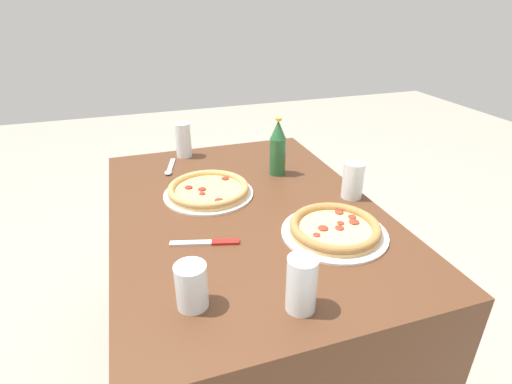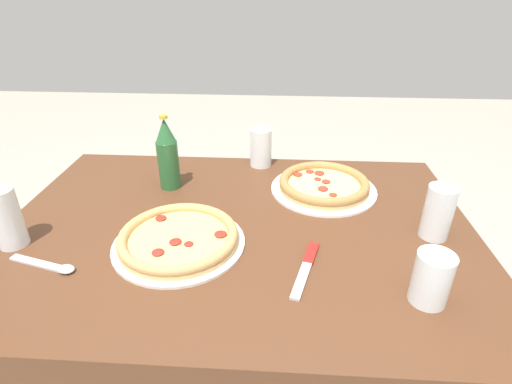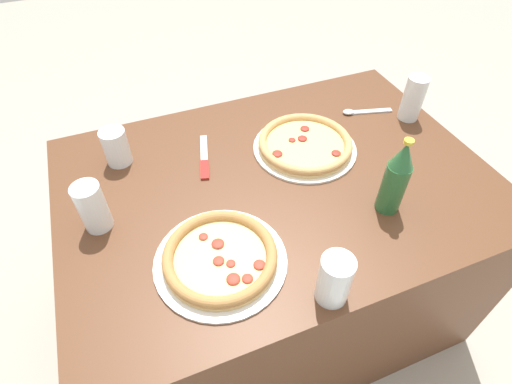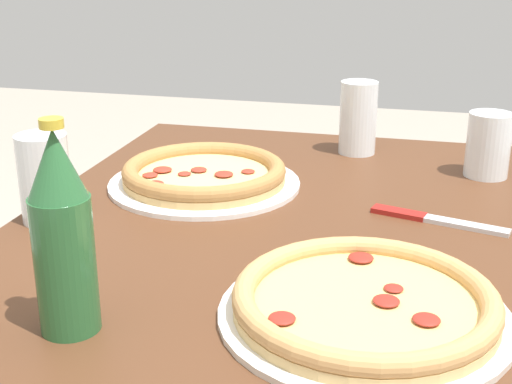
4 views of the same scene
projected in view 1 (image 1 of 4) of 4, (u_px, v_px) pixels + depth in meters
The scene contains 11 objects.
ground_plane at pixel (247, 351), 1.73m from camera, with size 8.00×8.00×0.00m, color #A89E8E.
table at pixel (246, 286), 1.57m from camera, with size 1.29×0.91×0.71m.
pizza_veggie at pixel (208, 190), 1.49m from camera, with size 0.34×0.34×0.04m.
pizza_margherita at pixel (335, 229), 1.25m from camera, with size 0.33×0.33×0.04m.
glass_red_wine at pixel (353, 181), 1.46m from camera, with size 0.08×0.08×0.14m.
glass_orange_juice at pixel (192, 287), 0.95m from camera, with size 0.08×0.08×0.12m.
glass_cola at pixel (183, 142), 1.82m from camera, with size 0.07×0.07×0.16m.
glass_water at pixel (301, 287), 0.93m from camera, with size 0.07×0.07×0.14m.
beer_bottle at pixel (278, 148), 1.62m from camera, with size 0.07×0.07×0.24m.
knife at pixel (208, 243), 1.21m from camera, with size 0.08×0.21×0.01m.
spoon at pixel (170, 169), 1.70m from camera, with size 0.18×0.07×0.01m.
Camera 1 is at (1.18, -0.35, 1.39)m, focal length 28.00 mm.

